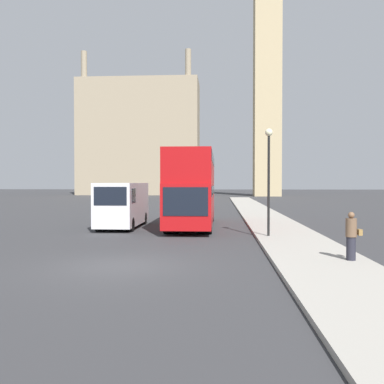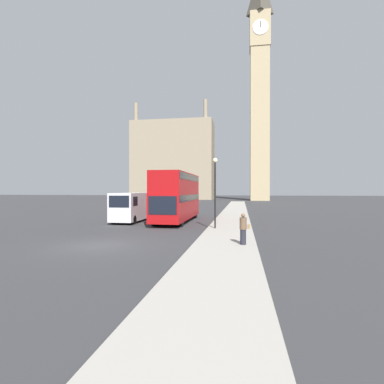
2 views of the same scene
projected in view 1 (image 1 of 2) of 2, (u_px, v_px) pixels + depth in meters
name	position (u px, v px, depth m)	size (l,w,h in m)	color
ground_plane	(119.00, 266.00, 13.86)	(300.00, 300.00, 0.00)	#333335
sidewalk_strip	(327.00, 266.00, 13.43)	(3.27, 120.00, 0.15)	#9E998E
clock_tower	(267.00, 24.00, 83.72)	(5.56, 5.73, 65.91)	tan
building_block_distant	(140.00, 138.00, 94.17)	(25.96, 10.39, 30.38)	gray
red_double_decker_bus	(192.00, 186.00, 26.18)	(2.56, 10.69, 4.48)	#A80F11
white_van	(122.00, 204.00, 25.49)	(2.11, 5.95, 2.68)	silver
pedestrian	(351.00, 236.00, 14.06)	(0.51, 0.35, 1.59)	#23232D
street_lamp	(269.00, 164.00, 20.41)	(0.36, 0.36, 5.13)	black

